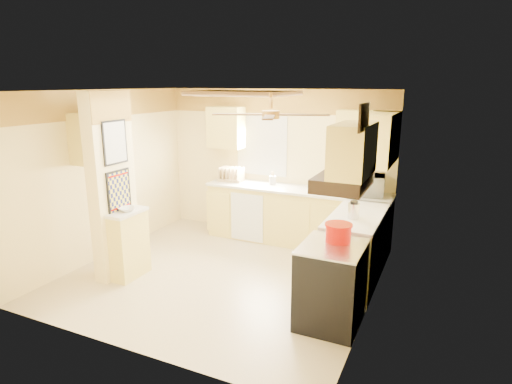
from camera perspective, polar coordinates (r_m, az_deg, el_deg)
The scene contains 34 objects.
floor at distance 6.07m, azimuth -4.47°, elevation -10.98°, with size 4.00×4.00×0.00m, color #CBB38C.
ceiling at distance 5.49m, azimuth -4.99°, elevation 13.32°, with size 4.00×4.00×0.00m, color white.
wall_back at distance 7.33m, azimuth 2.61°, elevation 3.78°, with size 4.00×4.00×0.00m, color #FFE69B.
wall_front at distance 4.17m, azimuth -17.66°, elevation -5.15°, with size 4.00×4.00×0.00m, color #FFE69B.
wall_left at distance 6.84m, azimuth -19.48°, elevation 2.20°, with size 3.80×3.80×0.00m, color #FFE69B.
wall_right at distance 5.01m, azimuth 15.66°, elevation -1.77°, with size 3.80×3.80×0.00m, color #FFE69B.
wallpaper_border at distance 7.19m, azimuth 2.64°, elevation 12.00°, with size 4.00×0.02×0.40m, color gold.
partition_column at distance 6.01m, azimuth -18.63°, elevation 0.67°, with size 0.20×0.70×2.50m, color #FFE69B.
partition_ledge at distance 6.10m, azimuth -16.51°, elevation -6.85°, with size 0.25×0.55×0.90m, color #E8CD6B.
ledge_top at distance 5.95m, azimuth -16.83°, elevation -2.62°, with size 0.28×0.58×0.04m, color silver.
lower_cabinets_back at distance 7.08m, azimuth 5.36°, elevation -3.34°, with size 3.00×0.60×0.90m, color #E8CD6B.
lower_cabinets_right at distance 5.87m, azimuth 13.21°, elevation -7.46°, with size 0.60×1.40×0.90m, color #E8CD6B.
countertop_back at distance 6.94m, azimuth 5.43°, elevation 0.34°, with size 3.04×0.64×0.04m, color silver.
countertop_right at distance 5.72m, azimuth 13.38°, elevation -3.07°, with size 0.64×1.44×0.04m, color silver.
dishwasher_panel at distance 7.08m, azimuth -1.22°, elevation -3.43°, with size 0.58×0.02×0.80m, color white.
window at distance 7.36m, azimuth 0.78°, elevation 6.21°, with size 0.92×0.02×1.02m.
upper_cab_back_left at distance 7.45m, azimuth -3.99°, elevation 8.59°, with size 0.60×0.35×0.70m, color #E8CD6B.
upper_cab_back_right at distance 6.64m, azimuth 14.66°, elevation 7.47°, with size 0.90×0.35×0.70m, color #E8CD6B.
upper_cab_right at distance 6.13m, azimuth 16.38°, elevation 6.81°, with size 0.35×1.00×0.70m, color #E8CD6B.
upper_cab_left_wall at distance 6.45m, azimuth -20.34°, elevation 6.85°, with size 0.35×0.75×0.70m, color #E8CD6B.
upper_cab_over_stove at distance 4.36m, azimuth 12.80°, elevation 5.50°, with size 0.35×0.76×0.52m, color #E8CD6B.
stove at distance 4.84m, azimuth 9.98°, elevation -12.02°, with size 0.68×0.77×0.92m.
range_hood at distance 4.44m, azimuth 11.50°, elevation 1.38°, with size 0.50×0.76×0.14m, color black.
poster_menu at distance 5.83m, azimuth -18.29°, elevation 6.30°, with size 0.02×0.42×0.57m.
poster_nashville at distance 5.95m, azimuth -17.81°, elevation 0.10°, with size 0.02×0.42×0.57m.
ceiling_light_panel at distance 5.88m, azimuth -1.64°, elevation 13.00°, with size 1.35×0.95×0.06m.
ceiling_fan at distance 4.43m, azimuth 1.97°, elevation 10.35°, with size 1.15×1.15×0.26m.
vent_grate at distance 3.95m, azimuth 14.21°, elevation 9.65°, with size 0.02×0.40×0.25m, color black.
microwave at distance 6.64m, azimuth 14.29°, elevation 0.91°, with size 0.58×0.39×0.32m, color white.
bowl at distance 5.93m, azimuth -16.87°, elevation -2.21°, with size 0.21×0.21×0.05m, color white.
dutch_oven at distance 4.75m, azimuth 10.93°, elevation -5.30°, with size 0.30×0.30×0.20m.
kettle at distance 5.50m, azimuth 12.89°, elevation -2.40°, with size 0.15×0.15×0.22m.
dish_rack at distance 7.44m, azimuth -3.33°, elevation 2.16°, with size 0.44×0.34×0.24m.
utensil_crock at distance 7.17m, azimuth 2.23°, elevation 1.62°, with size 0.11×0.11×0.22m.
Camera 1 is at (2.71, -4.77, 2.60)m, focal length 30.00 mm.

